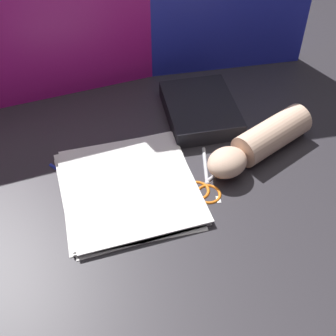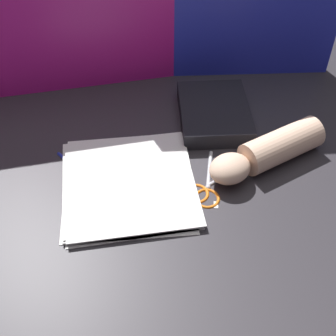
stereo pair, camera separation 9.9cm
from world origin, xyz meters
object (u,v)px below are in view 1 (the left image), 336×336
at_px(scissors, 206,184).
at_px(hand_forearm, 260,142).
at_px(book_closed, 200,110).
at_px(paper_stack, 128,188).

xyz_separation_m(scissors, hand_forearm, (0.15, 0.06, 0.03)).
xyz_separation_m(book_closed, hand_forearm, (0.08, -0.17, 0.02)).
distance_m(paper_stack, hand_forearm, 0.32).
distance_m(book_closed, hand_forearm, 0.19).
height_order(book_closed, scissors, book_closed).
bearing_deg(paper_stack, hand_forearm, 4.14).
height_order(paper_stack, hand_forearm, hand_forearm).
bearing_deg(hand_forearm, scissors, -158.81).
relative_size(paper_stack, scissors, 1.75).
xyz_separation_m(paper_stack, scissors, (0.17, -0.04, -0.00)).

